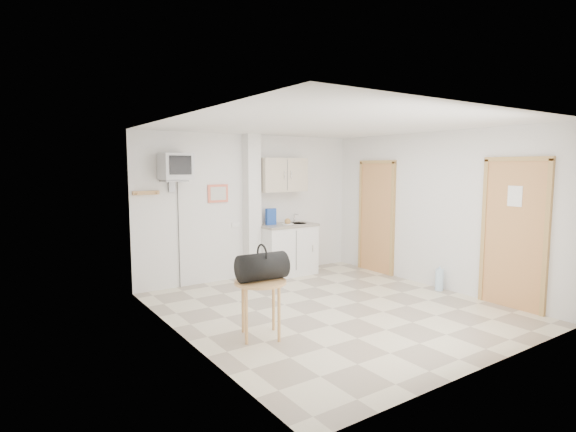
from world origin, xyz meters
TOP-DOWN VIEW (x-y plane):
  - ground at (0.00, 0.00)m, footprint 4.50×4.50m
  - room_envelope at (0.24, 0.09)m, footprint 4.24×4.54m
  - kitchenette at (0.57, 2.00)m, footprint 1.03×0.58m
  - crt_television at (-1.45, 2.02)m, footprint 0.44×0.45m
  - round_table at (-1.36, -0.34)m, footprint 0.59×0.59m
  - duffel_bag at (-1.32, -0.32)m, footprint 0.58×0.34m
  - water_bottle at (1.98, -0.24)m, footprint 0.13×0.13m

SIDE VIEW (x-z plane):
  - ground at x=0.00m, z-range 0.00..0.00m
  - water_bottle at x=1.98m, z-range -0.02..0.36m
  - round_table at x=-1.36m, z-range 0.24..0.90m
  - kitchenette at x=0.57m, z-range -0.25..1.85m
  - duffel_bag at x=-1.32m, z-range 0.61..1.03m
  - room_envelope at x=0.24m, z-range 0.26..2.81m
  - crt_television at x=-1.45m, z-range 0.86..3.01m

